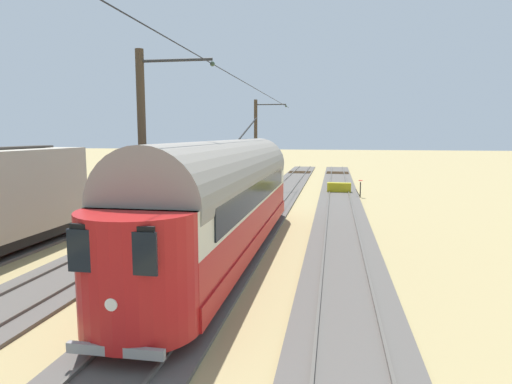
# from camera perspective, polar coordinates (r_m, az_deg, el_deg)

# --- Properties ---
(ground_plane) EXTENTS (220.00, 220.00, 0.00)m
(ground_plane) POSITION_cam_1_polar(r_m,az_deg,el_deg) (22.20, -6.14, -4.33)
(ground_plane) COLOR tan
(track_streetcar_siding) EXTENTS (2.80, 80.00, 0.18)m
(track_streetcar_siding) POSITION_cam_1_polar(r_m,az_deg,el_deg) (21.65, 10.94, -4.58)
(track_streetcar_siding) COLOR #56514C
(track_streetcar_siding) RESTS_ON ground
(track_adjacent_siding) EXTENTS (2.80, 80.00, 0.18)m
(track_adjacent_siding) POSITION_cam_1_polar(r_m,az_deg,el_deg) (21.99, -0.47, -4.25)
(track_adjacent_siding) COLOR #56514C
(track_adjacent_siding) RESTS_ON ground
(track_third_siding) EXTENTS (2.80, 80.00, 0.18)m
(track_third_siding) POSITION_cam_1_polar(r_m,az_deg,el_deg) (23.17, -11.10, -3.80)
(track_third_siding) COLOR #56514C
(track_third_siding) RESTS_ON ground
(track_outer_siding) EXTENTS (2.80, 80.00, 0.18)m
(track_outer_siding) POSITION_cam_1_polar(r_m,az_deg,el_deg) (25.04, -20.42, -3.29)
(track_outer_siding) COLOR #56514C
(track_outer_siding) RESTS_ON ground
(vintage_streetcar) EXTENTS (2.65, 17.58, 5.16)m
(vintage_streetcar) POSITION_cam_1_polar(r_m,az_deg,el_deg) (16.51, -3.82, -0.42)
(vintage_streetcar) COLOR red
(vintage_streetcar) RESTS_ON ground
(catenary_pole_foreground) EXTENTS (2.71, 0.28, 7.31)m
(catenary_pole_foreground) POSITION_cam_1_polar(r_m,az_deg,el_deg) (36.67, 0.06, 6.35)
(catenary_pole_foreground) COLOR #423323
(catenary_pole_foreground) RESTS_ON ground
(catenary_pole_mid_near) EXTENTS (2.71, 0.28, 7.31)m
(catenary_pole_mid_near) POSITION_cam_1_polar(r_m,az_deg,el_deg) (15.52, -14.16, 4.61)
(catenary_pole_mid_near) COLOR #423323
(catenary_pole_mid_near) RESTS_ON ground
(overhead_wire_run) EXTENTS (2.50, 47.94, 0.18)m
(overhead_wire_run) POSITION_cam_1_polar(r_m,az_deg,el_deg) (15.54, -5.06, 15.73)
(overhead_wire_run) COLOR black
(overhead_wire_run) RESTS_ON ground
(switch_stand) EXTENTS (0.50, 0.30, 1.24)m
(switch_stand) POSITION_cam_1_polar(r_m,az_deg,el_deg) (32.63, 13.26, 0.54)
(switch_stand) COLOR black
(switch_stand) RESTS_ON ground
(track_end_bumper) EXTENTS (1.80, 0.60, 0.80)m
(track_end_bumper) POSITION_cam_1_polar(r_m,az_deg,el_deg) (34.67, 10.63, 0.51)
(track_end_bumper) COLOR #B2A519
(track_end_bumper) RESTS_ON ground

